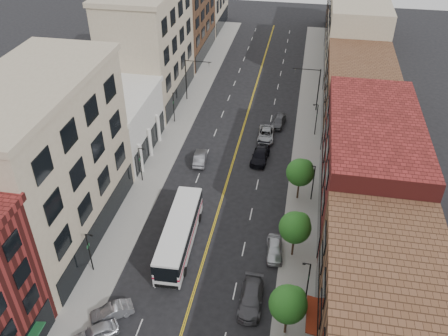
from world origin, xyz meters
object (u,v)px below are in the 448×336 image
Objects in this scene: city_bus at (179,232)px; car_lane_behind at (200,158)px; car_parked_far at (274,249)px; car_lane_a at (260,155)px; car_angle_b at (112,312)px; car_parked_mid at (251,299)px; car_lane_c at (279,121)px; car_lane_b at (266,135)px; car_angle_a at (96,333)px.

city_bus is 2.84× the size of car_lane_behind.
car_lane_a is at bearing 95.86° from car_parked_far.
car_parked_far is 19.80m from car_lane_behind.
car_lane_behind is at bearing 141.89° from car_angle_b.
car_parked_mid is 1.02× the size of car_lane_a.
car_lane_b is at bearing -101.65° from car_lane_c.
car_parked_mid is at bearing -82.07° from car_lane_c.
car_lane_a reaches higher than car_lane_c.
city_bus is 11.07m from car_parked_mid.
car_parked_mid is at bearing -80.86° from car_lane_a.
city_bus reaches higher than car_lane_c.
car_lane_a reaches higher than car_angle_b.
city_bus is 2.86× the size of car_lane_c.
car_lane_behind is at bearing -121.35° from car_lane_c.
car_parked_far reaches higher than car_lane_b.
car_angle_b is 36.34m from car_lane_b.
car_lane_b is (10.72, 34.72, 0.07)m from car_angle_b.
car_lane_behind is at bearing 121.00° from car_parked_far.
car_angle_a is 0.77× the size of car_lane_a.
city_bus is 2.42× the size of car_lane_a.
car_parked_far is (14.27, 10.93, 0.07)m from car_angle_b.
car_parked_mid reaches higher than car_lane_a.
car_lane_behind is 11.50m from car_lane_b.
car_angle_a is at bearing -155.07° from car_parked_mid.
car_lane_behind is 8.42m from car_lane_a.
city_bus is 29.92m from car_lane_c.
car_parked_far reaches higher than car_angle_a.
car_angle_b is at bearing -109.54° from car_lane_b.
city_bus reaches higher than car_lane_a.
car_parked_far is 24.06m from car_lane_b.
car_lane_a is at bearing 67.62° from city_bus.
car_parked_mid is (12.69, 3.80, 0.12)m from car_angle_b.
car_lane_a is 1.01× the size of car_lane_b.
city_bus is 2.39× the size of car_parked_mid.
car_parked_mid is at bearing -39.20° from city_bus.
car_angle_b is 40.96m from car_lane_c.
car_parked_far is 0.82× the size of car_lane_b.
car_parked_far is at bearing -74.03° from car_lane_a.
car_parked_mid is 1.20× the size of car_lane_c.
car_angle_a is 38.89m from car_lane_b.
car_parked_far is at bearing -78.65° from car_lane_c.
car_angle_a is at bearing -44.45° from car_angle_b.
car_parked_mid reaches higher than car_angle_b.
car_lane_a is (6.70, 18.50, -1.14)m from city_bus.
city_bus is 3.21× the size of car_angle_b.
car_lane_behind reaches higher than car_angle_a.
car_angle_b is 30.76m from car_lane_a.
city_bus is 25.31m from car_lane_b.
car_lane_behind is (2.41, 26.78, 0.09)m from car_angle_b.
car_lane_behind is (-10.28, 22.98, -0.03)m from car_parked_mid.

